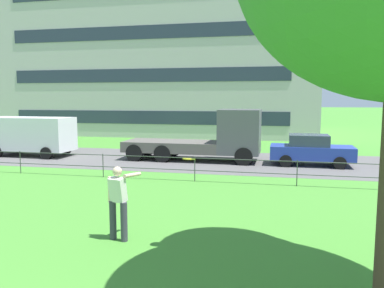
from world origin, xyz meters
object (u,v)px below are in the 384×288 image
flatbed_truck_left (212,138)px  frisbee (189,159)px  car_blue_far_right (311,150)px  apartment_building_background (168,60)px  person_thrower (118,200)px  panel_van_center (30,134)px

flatbed_truck_left → frisbee: bearing=-82.9°
car_blue_far_right → apartment_building_background: apartment_building_background is taller
person_thrower → panel_van_center: 15.48m
panel_van_center → car_blue_far_right: bearing=0.5°
frisbee → flatbed_truck_left: (-1.52, 12.24, -0.82)m
person_thrower → apartment_building_background: (-7.27, 29.94, 6.19)m
person_thrower → panel_van_center: bearing=132.0°
flatbed_truck_left → apartment_building_background: (-7.51, 17.95, 5.93)m
flatbed_truck_left → car_blue_far_right: 5.08m
person_thrower → car_blue_far_right: person_thrower is taller
person_thrower → flatbed_truck_left: bearing=88.9°
person_thrower → car_blue_far_right: bearing=65.6°
panel_van_center → car_blue_far_right: panel_van_center is taller
frisbee → apartment_building_background: size_ratio=0.01×
frisbee → car_blue_far_right: (3.53, 11.87, -1.26)m
flatbed_truck_left → apartment_building_background: bearing=112.7°
person_thrower → apartment_building_background: apartment_building_background is taller
panel_van_center → car_blue_far_right: size_ratio=1.25×
apartment_building_background → flatbed_truck_left: bearing=-67.3°
frisbee → apartment_building_background: apartment_building_background is taller
panel_van_center → flatbed_truck_left: bearing=2.7°
panel_van_center → frisbee: bearing=-44.1°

